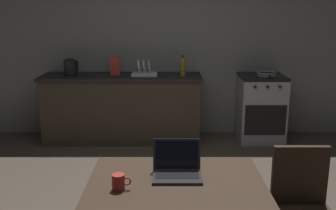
{
  "coord_description": "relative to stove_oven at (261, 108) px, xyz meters",
  "views": [
    {
      "loc": [
        0.04,
        -3.01,
        1.79
      ],
      "look_at": [
        0.04,
        0.84,
        0.84
      ],
      "focal_mm": 41.8,
      "sensor_mm": 36.0,
      "label": 1
    }
  ],
  "objects": [
    {
      "name": "coffee_mug",
      "position": [
        -1.58,
        -3.03,
        0.31
      ],
      "size": [
        0.12,
        0.08,
        0.1
      ],
      "color": "#9E2D28",
      "rests_on": "dining_table"
    },
    {
      "name": "kitchen_counter",
      "position": [
        -1.91,
        0.0,
        0.0
      ],
      "size": [
        2.16,
        0.64,
        0.91
      ],
      "color": "#382D23",
      "rests_on": "ground_plane"
    },
    {
      "name": "frying_pan",
      "position": [
        0.05,
        -0.03,
        0.48
      ],
      "size": [
        0.27,
        0.44,
        0.05
      ],
      "color": "gray",
      "rests_on": "stove_oven"
    },
    {
      "name": "stove_oven",
      "position": [
        0.0,
        0.0,
        0.0
      ],
      "size": [
        0.6,
        0.62,
        0.91
      ],
      "color": "gray",
      "rests_on": "ground_plane"
    },
    {
      "name": "back_wall",
      "position": [
        -1.02,
        0.35,
        0.83
      ],
      "size": [
        6.4,
        0.1,
        2.57
      ],
      "primitive_type": "cube",
      "color": "slate",
      "rests_on": "ground_plane"
    },
    {
      "name": "chair",
      "position": [
        -0.38,
        -2.85,
        0.06
      ],
      "size": [
        0.4,
        0.4,
        0.89
      ],
      "rotation": [
        0.0,
        0.0,
        -0.03
      ],
      "color": "#2D2116",
      "rests_on": "ground_plane"
    },
    {
      "name": "electric_kettle",
      "position": [
        -2.59,
        0.0,
        0.56
      ],
      "size": [
        0.2,
        0.17,
        0.23
      ],
      "color": "black",
      "rests_on": "kitchen_counter"
    },
    {
      "name": "cereal_box",
      "position": [
        -1.99,
        0.02,
        0.58
      ],
      "size": [
        0.13,
        0.05,
        0.25
      ],
      "color": "#B2382D",
      "rests_on": "kitchen_counter"
    },
    {
      "name": "bottle",
      "position": [
        -1.08,
        -0.05,
        0.58
      ],
      "size": [
        0.08,
        0.08,
        0.27
      ],
      "color": "#8C601E",
      "rests_on": "kitchen_counter"
    },
    {
      "name": "dish_rack",
      "position": [
        -1.59,
        0.0,
        0.5
      ],
      "size": [
        0.34,
        0.26,
        0.21
      ],
      "color": "silver",
      "rests_on": "kitchen_counter"
    },
    {
      "name": "dining_table",
      "position": [
        -1.23,
        -2.95,
        0.19
      ],
      "size": [
        1.13,
        0.87,
        0.72
      ],
      "color": "#332319",
      "rests_on": "ground_plane"
    },
    {
      "name": "laptop",
      "position": [
        -1.22,
        -2.83,
        0.31
      ],
      "size": [
        0.32,
        0.25,
        0.23
      ],
      "rotation": [
        0.0,
        0.0,
        -0.09
      ],
      "color": "#232326",
      "rests_on": "dining_table"
    }
  ]
}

